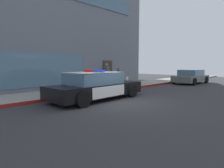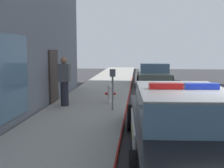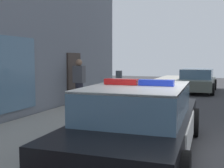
% 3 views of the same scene
% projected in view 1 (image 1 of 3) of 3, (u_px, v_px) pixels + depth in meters
% --- Properties ---
extents(ground, '(48.00, 48.00, 0.00)m').
position_uv_depth(ground, '(118.00, 102.00, 8.85)').
color(ground, '#303033').
extents(sidewalk, '(48.00, 2.73, 0.15)m').
position_uv_depth(sidewalk, '(73.00, 92.00, 11.49)').
color(sidewalk, gray).
rests_on(sidewalk, ground).
extents(curb_red_paint, '(28.80, 0.04, 0.14)m').
position_uv_depth(curb_red_paint, '(87.00, 94.00, 10.53)').
color(curb_red_paint, maroon).
rests_on(curb_red_paint, ground).
extents(police_cruiser, '(5.18, 2.28, 1.49)m').
position_uv_depth(police_cruiser, '(96.00, 86.00, 9.35)').
color(police_cruiser, black).
rests_on(police_cruiser, ground).
extents(fire_hydrant, '(0.34, 0.39, 0.73)m').
position_uv_depth(fire_hydrant, '(127.00, 81.00, 13.92)').
color(fire_hydrant, silver).
rests_on(fire_hydrant, sidewalk).
extents(car_down_street, '(4.34, 2.05, 1.29)m').
position_uv_depth(car_down_street, '(191.00, 77.00, 17.38)').
color(car_down_street, '#596056').
rests_on(car_down_street, ground).
extents(pedestrian_on_sidewalk, '(0.29, 0.42, 1.71)m').
position_uv_depth(pedestrian_on_sidewalk, '(107.00, 74.00, 14.51)').
color(pedestrian_on_sidewalk, '#23232D').
rests_on(pedestrian_on_sidewalk, sidewalk).
extents(parking_meter, '(0.12, 0.18, 1.34)m').
position_uv_depth(parking_meter, '(118.00, 74.00, 12.89)').
color(parking_meter, slate).
rests_on(parking_meter, sidewalk).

